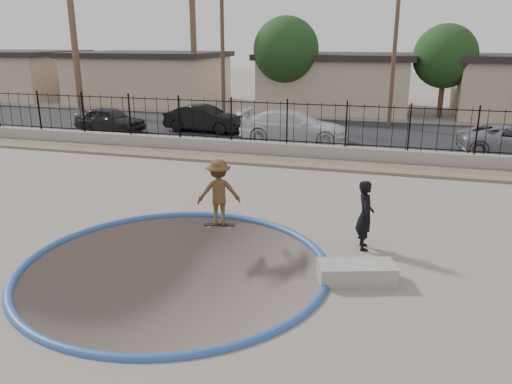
{
  "coord_description": "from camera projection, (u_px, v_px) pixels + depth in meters",
  "views": [
    {
      "loc": [
        4.63,
        -10.35,
        4.94
      ],
      "look_at": [
        1.04,
        2.0,
        0.96
      ],
      "focal_mm": 35.0,
      "sensor_mm": 36.0,
      "label": 1
    }
  ],
  "objects": [
    {
      "name": "videographer",
      "position": [
        365.0,
        215.0,
        12.0
      ],
      "size": [
        0.54,
        0.7,
        1.72
      ],
      "primitive_type": "imported",
      "rotation": [
        0.0,
        0.0,
        1.79
      ],
      "color": "black",
      "rests_on": "ground"
    },
    {
      "name": "fence",
      "position": [
        287.0,
        123.0,
        21.19
      ],
      "size": [
        40.0,
        0.04,
        1.8
      ],
      "color": "black",
      "rests_on": "retaining_wall"
    },
    {
      "name": "street_tree_left",
      "position": [
        286.0,
        50.0,
        32.85
      ],
      "size": [
        4.32,
        4.32,
        6.36
      ],
      "color": "#473323",
      "rests_on": "ground"
    },
    {
      "name": "street_tree_mid",
      "position": [
        445.0,
        56.0,
        31.2
      ],
      "size": [
        3.96,
        3.96,
        5.83
      ],
      "color": "#473323",
      "rests_on": "ground"
    },
    {
      "name": "retaining_wall",
      "position": [
        286.0,
        150.0,
        21.54
      ],
      "size": [
        42.0,
        0.45,
        0.6
      ],
      "primitive_type": "cube",
      "color": "gray",
      "rests_on": "ground"
    },
    {
      "name": "car_a",
      "position": [
        110.0,
        120.0,
        27.08
      ],
      "size": [
        3.97,
        1.78,
        1.33
      ],
      "primitive_type": "imported",
      "rotation": [
        0.0,
        0.0,
        1.52
      ],
      "color": "black",
      "rests_on": "street"
    },
    {
      "name": "bowl_pit",
      "position": [
        175.0,
        266.0,
        11.27
      ],
      "size": [
        6.84,
        6.84,
        1.8
      ],
      "primitive_type": null,
      "color": "#4D413B",
      "rests_on": "ground"
    },
    {
      "name": "concrete_ledge",
      "position": [
        356.0,
        272.0,
        10.54
      ],
      "size": [
        1.74,
        1.15,
        0.4
      ],
      "primitive_type": "cube",
      "rotation": [
        0.0,
        0.0,
        0.3
      ],
      "color": "gray",
      "rests_on": "ground"
    },
    {
      "name": "ground",
      "position": [
        294.0,
        172.0,
        23.52
      ],
      "size": [
        120.0,
        120.0,
        2.2
      ],
      "primitive_type": "cube",
      "color": "gray",
      "rests_on": "ground"
    },
    {
      "name": "street",
      "position": [
        313.0,
        130.0,
        27.77
      ],
      "size": [
        90.0,
        8.0,
        0.04
      ],
      "primitive_type": "cube",
      "color": "black",
      "rests_on": "ground"
    },
    {
      "name": "utility_pole_mid",
      "position": [
        395.0,
        38.0,
        27.08
      ],
      "size": [
        1.7,
        0.24,
        9.5
      ],
      "color": "#473323",
      "rests_on": "ground"
    },
    {
      "name": "coping_ring",
      "position": [
        175.0,
        266.0,
        11.27
      ],
      "size": [
        7.04,
        7.04,
        0.2
      ],
      "primitive_type": "torus",
      "color": "#2C5090",
      "rests_on": "ground"
    },
    {
      "name": "house_west_far",
      "position": [
        15.0,
        74.0,
        43.38
      ],
      "size": [
        10.6,
        8.6,
        3.9
      ],
      "color": "tan",
      "rests_on": "ground"
    },
    {
      "name": "skateboard",
      "position": [
        220.0,
        225.0,
        13.6
      ],
      "size": [
        0.87,
        0.37,
        0.07
      ],
      "rotation": [
        0.0,
        0.0,
        0.2
      ],
      "color": "black",
      "rests_on": "ground"
    },
    {
      "name": "house_center",
      "position": [
        337.0,
        81.0,
        35.91
      ],
      "size": [
        10.6,
        8.6,
        3.9
      ],
      "color": "tan",
      "rests_on": "ground"
    },
    {
      "name": "skater",
      "position": [
        219.0,
        196.0,
        13.36
      ],
      "size": [
        1.33,
        1.07,
        1.79
      ],
      "primitive_type": "imported",
      "rotation": [
        0.0,
        0.0,
        3.55
      ],
      "color": "brown",
      "rests_on": "ground"
    },
    {
      "name": "car_c",
      "position": [
        294.0,
        126.0,
        24.32
      ],
      "size": [
        5.38,
        2.21,
        1.56
      ],
      "primitive_type": "imported",
      "rotation": [
        0.0,
        0.0,
        1.58
      ],
      "color": "silver",
      "rests_on": "street"
    },
    {
      "name": "car_b",
      "position": [
        204.0,
        119.0,
        27.09
      ],
      "size": [
        4.42,
        1.8,
        1.42
      ],
      "primitive_type": "imported",
      "rotation": [
        0.0,
        0.0,
        1.5
      ],
      "color": "black",
      "rests_on": "street"
    },
    {
      "name": "rock_strip",
      "position": [
        280.0,
        161.0,
        20.61
      ],
      "size": [
        42.0,
        1.6,
        0.11
      ],
      "primitive_type": "cube",
      "color": "#897459",
      "rests_on": "ground"
    },
    {
      "name": "utility_pole_left",
      "position": [
        222.0,
        42.0,
        29.82
      ],
      "size": [
        1.7,
        0.24,
        9.0
      ],
      "color": "#473323",
      "rests_on": "ground"
    },
    {
      "name": "palm_mid",
      "position": [
        192.0,
        12.0,
        34.89
      ],
      "size": [
        2.3,
        2.3,
        9.3
      ],
      "color": "brown",
      "rests_on": "ground"
    },
    {
      "name": "house_west",
      "position": [
        149.0,
        77.0,
        39.91
      ],
      "size": [
        11.6,
        8.6,
        3.9
      ],
      "color": "tan",
      "rests_on": "ground"
    }
  ]
}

